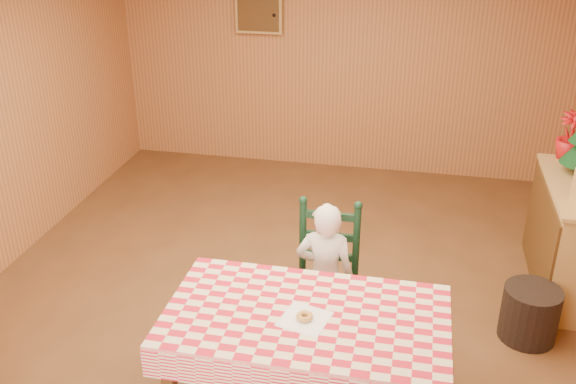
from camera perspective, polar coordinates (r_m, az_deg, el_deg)
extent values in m
plane|color=brown|center=(5.09, -0.47, -10.67)|extent=(6.00, 6.00, 0.00)
cube|color=#B0703F|center=(7.27, 4.66, 11.85)|extent=(5.00, 0.10, 2.60)
cube|color=tan|center=(7.29, -2.58, 15.56)|extent=(0.52, 0.08, 0.42)
cube|color=#533416|center=(7.24, -2.67, 15.49)|extent=(0.46, 0.02, 0.36)
sphere|color=black|center=(7.19, -1.26, 15.44)|extent=(0.04, 0.04, 0.04)
cube|color=#533416|center=(3.80, 1.62, -11.39)|extent=(1.60, 0.90, 0.06)
cube|color=#533416|center=(4.46, -6.87, -11.24)|extent=(0.07, 0.07, 0.69)
cube|color=#533416|center=(4.29, 12.26, -13.45)|extent=(0.07, 0.07, 0.69)
cube|color=red|center=(3.78, 1.62, -10.91)|extent=(1.64, 0.94, 0.02)
cube|color=red|center=(3.48, 0.14, -16.73)|extent=(1.64, 0.02, 0.18)
cube|color=red|center=(4.21, 2.78, -8.29)|extent=(1.64, 0.02, 0.18)
cube|color=#275527|center=(4.03, -10.13, -10.47)|extent=(0.02, 0.94, 0.18)
cube|color=#275527|center=(3.81, 14.16, -13.31)|extent=(0.02, 0.94, 0.18)
cube|color=black|center=(4.56, 3.26, -8.91)|extent=(0.44, 0.40, 0.04)
cylinder|color=black|center=(4.58, 0.44, -12.15)|extent=(0.04, 0.04, 0.41)
cylinder|color=black|center=(4.53, 5.27, -12.71)|extent=(0.04, 0.04, 0.41)
cylinder|color=black|center=(4.85, 1.26, -9.75)|extent=(0.04, 0.04, 0.41)
cylinder|color=black|center=(4.80, 5.78, -10.24)|extent=(0.04, 0.04, 0.41)
cylinder|color=black|center=(4.55, 1.32, -4.14)|extent=(0.05, 0.05, 0.60)
sphere|color=black|center=(4.41, 1.36, -0.75)|extent=(0.06, 0.06, 0.06)
cylinder|color=black|center=(4.51, 6.08, -4.60)|extent=(0.05, 0.05, 0.60)
sphere|color=black|center=(4.37, 6.26, -1.20)|extent=(0.06, 0.06, 0.06)
cube|color=black|center=(4.59, 3.65, -5.67)|extent=(0.38, 0.03, 0.05)
cube|color=black|center=(4.51, 3.70, -3.93)|extent=(0.38, 0.03, 0.05)
cube|color=black|center=(4.43, 3.76, -2.13)|extent=(0.38, 0.03, 0.05)
imported|color=silver|center=(4.48, 3.30, -7.51)|extent=(0.41, 0.27, 1.12)
cube|color=white|center=(3.73, 1.48, -11.21)|extent=(0.32, 0.32, 0.00)
torus|color=#BC8943|center=(3.72, 1.49, -10.99)|extent=(0.11, 0.11, 0.03)
cube|color=tan|center=(5.62, 24.05, -3.91)|extent=(0.50, 1.20, 0.90)
cube|color=#533416|center=(5.57, 21.46, -3.71)|extent=(0.02, 1.20, 0.80)
sphere|color=#B51016|center=(5.58, 24.23, 4.66)|extent=(0.04, 0.04, 0.04)
imported|color=#B51016|center=(5.84, 23.83, 4.61)|extent=(0.27, 0.27, 0.41)
cylinder|color=black|center=(5.04, 20.68, -10.07)|extent=(0.50, 0.50, 0.41)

